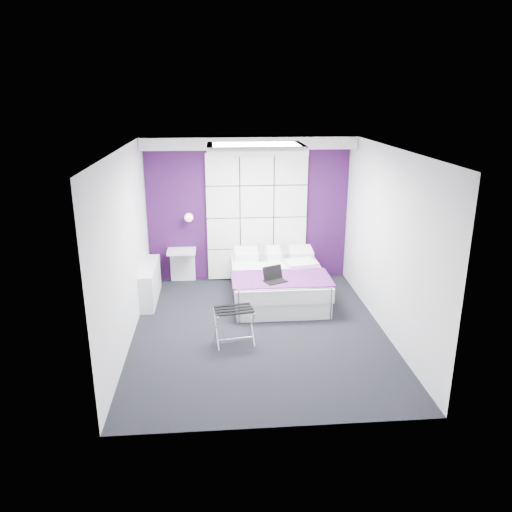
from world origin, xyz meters
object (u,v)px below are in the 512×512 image
at_px(nightstand, 182,251).
at_px(laptop, 275,277).
at_px(bed, 277,282).
at_px(wall_lamp, 189,217).
at_px(luggage_rack, 234,326).
at_px(radiator, 150,283).

height_order(nightstand, laptop, laptop).
distance_m(bed, nightstand, 1.84).
bearing_deg(nightstand, bed, -26.71).
height_order(bed, laptop, laptop).
bearing_deg(wall_lamp, bed, -30.25).
bearing_deg(bed, luggage_rack, -117.40).
bearing_deg(laptop, luggage_rack, -149.85).
xyz_separation_m(radiator, bed, (2.11, -0.10, -0.02)).
relative_size(radiator, laptop, 3.67).
xyz_separation_m(wall_lamp, radiator, (-0.64, -0.76, -0.92)).
distance_m(bed, luggage_rack, 1.71).
xyz_separation_m(bed, nightstand, (-1.62, 0.82, 0.33)).
distance_m(wall_lamp, nightstand, 0.63).
relative_size(wall_lamp, luggage_rack, 0.29).
relative_size(nightstand, laptop, 1.53).
xyz_separation_m(nightstand, laptop, (1.51, -1.39, -0.03)).
distance_m(wall_lamp, bed, 1.94).
height_order(wall_lamp, luggage_rack, wall_lamp).
bearing_deg(bed, radiator, 177.40).
xyz_separation_m(wall_lamp, laptop, (1.35, -1.43, -0.64)).
bearing_deg(bed, wall_lamp, 149.75).
bearing_deg(nightstand, laptop, -42.61).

